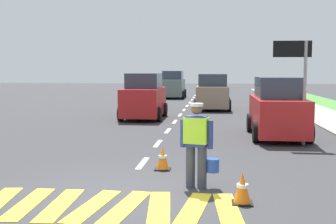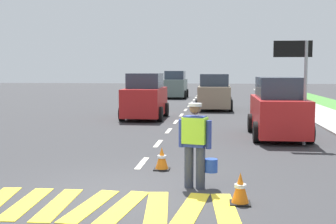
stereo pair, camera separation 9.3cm
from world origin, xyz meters
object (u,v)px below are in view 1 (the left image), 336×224
traffic_cone_near (163,159)px  car_parked_curbside (278,109)px  road_worker (198,141)px  car_oncoming_lead (144,98)px  lane_direction_sign (297,67)px  car_oncoming_third (173,85)px  traffic_cone_far (242,188)px  car_outgoing_far (213,93)px

traffic_cone_near → car_parked_curbside: car_parked_curbside is taller
road_worker → car_oncoming_lead: car_oncoming_lead is taller
lane_direction_sign → traffic_cone_near: 5.81m
lane_direction_sign → road_worker: bearing=-117.4°
road_worker → lane_direction_sign: bearing=62.6°
car_parked_curbside → car_oncoming_third: (-5.60, 21.31, 0.08)m
traffic_cone_far → car_parked_curbside: size_ratio=0.13×
traffic_cone_far → car_oncoming_lead: (-3.84, 13.35, 0.72)m
lane_direction_sign → car_oncoming_third: 23.65m
traffic_cone_near → lane_direction_sign: bearing=46.9°
traffic_cone_far → lane_direction_sign: bearing=72.6°
car_oncoming_third → car_oncoming_lead: bearing=-89.6°
lane_direction_sign → car_parked_curbside: (-0.35, 1.53, -1.45)m
car_parked_curbside → car_oncoming_third: bearing=104.7°
car_outgoing_far → car_oncoming_lead: bearing=-121.3°
traffic_cone_near → car_outgoing_far: 16.20m
traffic_cone_far → car_oncoming_third: car_oncoming_third is taller
road_worker → traffic_cone_far: size_ratio=2.99×
traffic_cone_far → car_oncoming_third: (-3.94, 29.29, 0.77)m
traffic_cone_far → car_outgoing_far: (-0.61, 18.65, 0.69)m
traffic_cone_far → car_oncoming_third: bearing=97.7°
traffic_cone_near → car_oncoming_lead: size_ratio=0.14×
road_worker → lane_direction_sign: size_ratio=0.52×
road_worker → car_outgoing_far: car_outgoing_far is taller
road_worker → car_oncoming_lead: bearing=103.8°
car_oncoming_lead → car_parked_curbside: bearing=-44.3°
road_worker → car_oncoming_lead: (-3.03, 12.36, 0.07)m
lane_direction_sign → car_parked_curbside: 2.14m
road_worker → car_parked_curbside: car_parked_curbside is taller
car_outgoing_far → car_parked_curbside: size_ratio=0.95×
traffic_cone_far → road_worker: bearing=129.4°
car_parked_curbside → car_oncoming_lead: 7.69m
traffic_cone_near → car_parked_curbside: (3.34, 5.47, 0.69)m
car_oncoming_third → traffic_cone_far: bearing=-82.3°
lane_direction_sign → traffic_cone_near: (-3.69, -3.94, -2.14)m
car_parked_curbside → car_oncoming_lead: car_oncoming_lead is taller
lane_direction_sign → traffic_cone_far: lane_direction_sign is taller
car_outgoing_far → car_oncoming_third: size_ratio=0.95×
car_outgoing_far → car_parked_curbside: bearing=-78.0°
car_parked_curbside → car_oncoming_lead: (-5.50, 5.37, 0.04)m
car_parked_curbside → traffic_cone_near: bearing=-121.4°
car_oncoming_lead → traffic_cone_near: bearing=-78.7°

